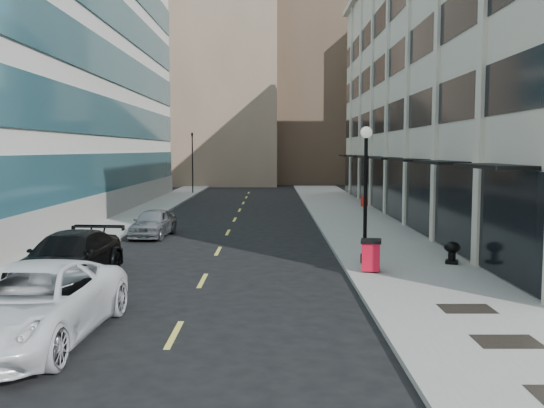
{
  "coord_description": "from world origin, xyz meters",
  "views": [
    {
      "loc": [
        2.33,
        -12.17,
        4.42
      ],
      "look_at": [
        2.35,
        9.15,
        2.51
      ],
      "focal_mm": 40.0,
      "sensor_mm": 36.0,
      "label": 1
    }
  ],
  "objects_px": {
    "traffic_signal": "(192,137)",
    "urn_planter": "(452,250)",
    "car_silver_sedan": "(153,223)",
    "car_white_van": "(30,305)",
    "lamppost": "(366,182)",
    "trash_bin": "(371,254)",
    "car_black_pickup": "(69,258)",
    "sign_post": "(364,215)"
  },
  "relations": [
    {
      "from": "traffic_signal",
      "to": "urn_planter",
      "type": "bearing_deg",
      "value": -68.79
    },
    {
      "from": "traffic_signal",
      "to": "car_silver_sedan",
      "type": "relative_size",
      "value": 1.65
    },
    {
      "from": "car_silver_sedan",
      "to": "urn_planter",
      "type": "distance_m",
      "value": 15.11
    },
    {
      "from": "urn_planter",
      "to": "car_white_van",
      "type": "bearing_deg",
      "value": -144.23
    },
    {
      "from": "traffic_signal",
      "to": "car_silver_sedan",
      "type": "height_order",
      "value": "traffic_signal"
    },
    {
      "from": "lamppost",
      "to": "urn_planter",
      "type": "xyz_separation_m",
      "value": [
        3.27,
        -0.08,
        -2.57
      ]
    },
    {
      "from": "car_silver_sedan",
      "to": "urn_planter",
      "type": "bearing_deg",
      "value": -27.61
    },
    {
      "from": "car_white_van",
      "to": "trash_bin",
      "type": "distance_m",
      "value": 11.67
    },
    {
      "from": "traffic_signal",
      "to": "car_black_pickup",
      "type": "relative_size",
      "value": 1.23
    },
    {
      "from": "sign_post",
      "to": "lamppost",
      "type": "bearing_deg",
      "value": -98.68
    },
    {
      "from": "lamppost",
      "to": "urn_planter",
      "type": "height_order",
      "value": "lamppost"
    },
    {
      "from": "car_white_van",
      "to": "car_black_pickup",
      "type": "xyz_separation_m",
      "value": [
        -1.25,
        6.38,
        -0.06
      ]
    },
    {
      "from": "traffic_signal",
      "to": "car_silver_sedan",
      "type": "xyz_separation_m",
      "value": [
        1.82,
        -29.66,
        -5.0
      ]
    },
    {
      "from": "trash_bin",
      "to": "sign_post",
      "type": "bearing_deg",
      "value": 96.08
    },
    {
      "from": "car_white_van",
      "to": "trash_bin",
      "type": "bearing_deg",
      "value": 42.41
    },
    {
      "from": "lamppost",
      "to": "car_silver_sedan",
      "type": "bearing_deg",
      "value": 140.19
    },
    {
      "from": "car_silver_sedan",
      "to": "sign_post",
      "type": "distance_m",
      "value": 11.46
    },
    {
      "from": "sign_post",
      "to": "urn_planter",
      "type": "relative_size",
      "value": 3.02
    },
    {
      "from": "car_black_pickup",
      "to": "lamppost",
      "type": "bearing_deg",
      "value": 19.45
    },
    {
      "from": "car_black_pickup",
      "to": "trash_bin",
      "type": "height_order",
      "value": "car_black_pickup"
    },
    {
      "from": "car_silver_sedan",
      "to": "urn_planter",
      "type": "relative_size",
      "value": 5.05
    },
    {
      "from": "traffic_signal",
      "to": "sign_post",
      "type": "relative_size",
      "value": 2.76
    },
    {
      "from": "car_white_van",
      "to": "traffic_signal",
      "type": "bearing_deg",
      "value": 95.94
    },
    {
      "from": "car_black_pickup",
      "to": "sign_post",
      "type": "relative_size",
      "value": 2.25
    },
    {
      "from": "sign_post",
      "to": "car_white_van",
      "type": "bearing_deg",
      "value": -131.07
    },
    {
      "from": "sign_post",
      "to": "trash_bin",
      "type": "bearing_deg",
      "value": -95.77
    },
    {
      "from": "traffic_signal",
      "to": "urn_planter",
      "type": "relative_size",
      "value": 8.34
    },
    {
      "from": "car_white_van",
      "to": "lamppost",
      "type": "bearing_deg",
      "value": 47.83
    },
    {
      "from": "traffic_signal",
      "to": "urn_planter",
      "type": "distance_m",
      "value": 40.74
    },
    {
      "from": "traffic_signal",
      "to": "sign_post",
      "type": "distance_m",
      "value": 37.56
    },
    {
      "from": "traffic_signal",
      "to": "lamppost",
      "type": "relative_size",
      "value": 1.33
    },
    {
      "from": "car_black_pickup",
      "to": "lamppost",
      "type": "xyz_separation_m",
      "value": [
        10.3,
        2.58,
        2.41
      ]
    },
    {
      "from": "car_white_van",
      "to": "car_black_pickup",
      "type": "bearing_deg",
      "value": 104.16
    },
    {
      "from": "car_black_pickup",
      "to": "car_silver_sedan",
      "type": "bearing_deg",
      "value": 91.22
    },
    {
      "from": "car_white_van",
      "to": "car_black_pickup",
      "type": "height_order",
      "value": "car_white_van"
    },
    {
      "from": "car_black_pickup",
      "to": "sign_post",
      "type": "xyz_separation_m",
      "value": [
        10.59,
        4.7,
        0.94
      ]
    },
    {
      "from": "car_silver_sedan",
      "to": "trash_bin",
      "type": "relative_size",
      "value": 3.7
    },
    {
      "from": "car_white_van",
      "to": "car_silver_sedan",
      "type": "bearing_deg",
      "value": 94.73
    },
    {
      "from": "car_black_pickup",
      "to": "lamppost",
      "type": "relative_size",
      "value": 1.08
    },
    {
      "from": "car_white_van",
      "to": "lamppost",
      "type": "height_order",
      "value": "lamppost"
    },
    {
      "from": "car_white_van",
      "to": "car_black_pickup",
      "type": "relative_size",
      "value": 1.12
    },
    {
      "from": "car_black_pickup",
      "to": "car_white_van",
      "type": "bearing_deg",
      "value": -73.55
    }
  ]
}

